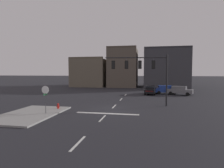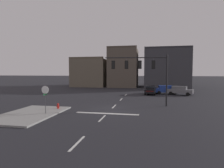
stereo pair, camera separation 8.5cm
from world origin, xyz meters
name	(u,v)px [view 1 (the left image)]	position (x,y,z in m)	size (l,w,h in m)	color
ground_plane	(111,110)	(0.00, 0.00, 0.00)	(400.00, 400.00, 0.00)	#232328
sidewalk_near_corner	(30,114)	(-7.22, -4.00, 0.07)	(5.00, 8.00, 0.15)	gray
stop_bar_paint	(107,113)	(0.00, -2.00, 0.00)	(6.40, 0.50, 0.01)	silver
lane_centreline	(114,106)	(0.00, 2.00, 0.00)	(0.16, 26.40, 0.01)	silver
signal_mast_near_side	(145,69)	(3.58, 3.05, 4.56)	(7.53, 1.09, 6.36)	black
stop_sign	(45,93)	(-5.74, -3.70, 2.14)	(0.76, 0.64, 2.83)	#56565B
car_lot_nearside	(151,90)	(4.57, 15.64, 0.86)	(2.39, 4.62, 1.61)	black
car_lot_middle	(166,89)	(7.38, 16.85, 0.86)	(4.61, 2.35, 1.61)	navy
car_lot_farside	(180,90)	(9.75, 15.58, 0.86)	(4.75, 3.20, 1.61)	slate
fire_hydrant	(58,107)	(-5.69, -1.24, 0.33)	(0.40, 0.30, 0.75)	red
building_row	(132,70)	(-0.48, 34.10, 4.80)	(32.24, 12.08, 11.05)	#665B4C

